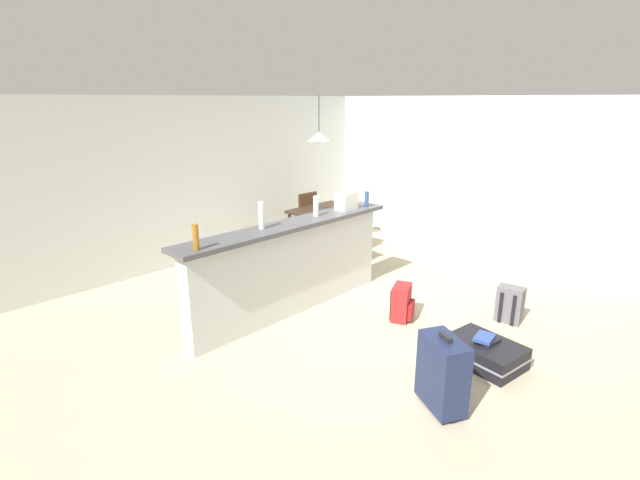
% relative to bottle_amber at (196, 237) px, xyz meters
% --- Properties ---
extents(ground_plane, '(13.00, 13.00, 0.05)m').
position_rel_bottle_amber_xyz_m(ground_plane, '(2.00, -0.47, -1.25)').
color(ground_plane, '#BCAD8E').
extents(wall_back, '(6.60, 0.10, 2.50)m').
position_rel_bottle_amber_xyz_m(wall_back, '(2.00, 2.58, 0.03)').
color(wall_back, silver).
rests_on(wall_back, ground_plane).
extents(wall_right, '(0.10, 6.00, 2.50)m').
position_rel_bottle_amber_xyz_m(wall_right, '(5.05, -0.17, 0.03)').
color(wall_right, silver).
rests_on(wall_right, ground_plane).
extents(partition_half_wall, '(2.80, 0.20, 1.05)m').
position_rel_bottle_amber_xyz_m(partition_half_wall, '(1.28, 0.10, -0.70)').
color(partition_half_wall, silver).
rests_on(partition_half_wall, ground_plane).
extents(bar_countertop, '(2.96, 0.40, 0.05)m').
position_rel_bottle_amber_xyz_m(bar_countertop, '(1.28, 0.10, -0.15)').
color(bar_countertop, '#4C4C51').
rests_on(bar_countertop, partition_half_wall).
extents(bottle_amber, '(0.06, 0.06, 0.25)m').
position_rel_bottle_amber_xyz_m(bottle_amber, '(0.00, 0.00, 0.00)').
color(bottle_amber, '#9E661E').
rests_on(bottle_amber, bar_countertop).
extents(bottle_clear, '(0.07, 0.07, 0.30)m').
position_rel_bottle_amber_xyz_m(bottle_clear, '(0.90, 0.14, 0.02)').
color(bottle_clear, silver).
rests_on(bottle_clear, bar_countertop).
extents(bottle_white, '(0.07, 0.07, 0.24)m').
position_rel_bottle_amber_xyz_m(bottle_white, '(1.72, 0.13, -0.00)').
color(bottle_white, silver).
rests_on(bottle_white, bar_countertop).
extents(bottle_blue, '(0.06, 0.06, 0.20)m').
position_rel_bottle_amber_xyz_m(bottle_blue, '(2.55, 0.02, -0.02)').
color(bottle_blue, '#284C89').
rests_on(bottle_blue, bar_countertop).
extents(grocery_bag, '(0.26, 0.18, 0.22)m').
position_rel_bottle_amber_xyz_m(grocery_bag, '(2.23, 0.09, -0.01)').
color(grocery_bag, silver).
rests_on(grocery_bag, bar_countertop).
extents(dining_table, '(1.10, 0.80, 0.74)m').
position_rel_bottle_amber_xyz_m(dining_table, '(3.20, 1.36, -0.58)').
color(dining_table, '#332319').
rests_on(dining_table, ground_plane).
extents(dining_chair_near_partition, '(0.47, 0.47, 0.93)m').
position_rel_bottle_amber_xyz_m(dining_chair_near_partition, '(3.20, 0.83, -0.71)').
color(dining_chair_near_partition, '#4C331E').
rests_on(dining_chair_near_partition, ground_plane).
extents(dining_chair_far_side, '(0.42, 0.42, 0.93)m').
position_rel_bottle_amber_xyz_m(dining_chair_far_side, '(3.27, 1.95, -0.71)').
color(dining_chair_far_side, '#4C331E').
rests_on(dining_chair_far_side, ground_plane).
extents(pendant_lamp, '(0.34, 0.34, 0.72)m').
position_rel_bottle_amber_xyz_m(pendant_lamp, '(3.12, 1.43, 0.67)').
color(pendant_lamp, black).
extents(suitcase_flat_black, '(0.59, 0.87, 0.22)m').
position_rel_bottle_amber_xyz_m(suitcase_flat_black, '(1.79, -2.08, -1.11)').
color(suitcase_flat_black, black).
rests_on(suitcase_flat_black, ground_plane).
extents(backpack_grey, '(0.27, 0.30, 0.42)m').
position_rel_bottle_amber_xyz_m(backpack_grey, '(2.84, -1.87, -1.02)').
color(backpack_grey, slate).
rests_on(backpack_grey, ground_plane).
extents(suitcase_upright_navy, '(0.42, 0.50, 0.67)m').
position_rel_bottle_amber_xyz_m(suitcase_upright_navy, '(0.88, -2.13, -0.89)').
color(suitcase_upright_navy, '#1E284C').
rests_on(suitcase_upright_navy, ground_plane).
extents(backpack_red, '(0.33, 0.31, 0.42)m').
position_rel_bottle_amber_xyz_m(backpack_red, '(2.02, -0.97, -1.02)').
color(backpack_red, red).
rests_on(backpack_red, ground_plane).
extents(book_stack, '(0.27, 0.21, 0.06)m').
position_rel_bottle_amber_xyz_m(book_stack, '(1.80, -2.07, -0.97)').
color(book_stack, black).
rests_on(book_stack, suitcase_flat_black).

